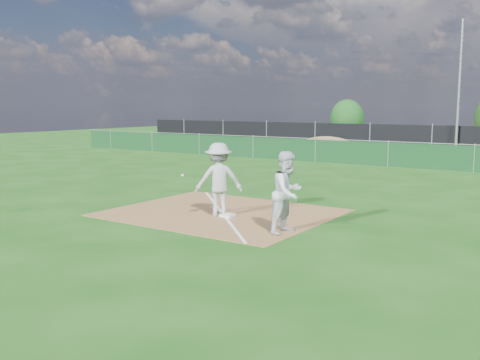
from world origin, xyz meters
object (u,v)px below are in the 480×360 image
object	(u,v)px
play_at_first	(219,179)
tree_left	(347,119)
light_pole	(459,89)
first_base	(228,215)
car_left	(357,134)
car_mid	(457,138)
runner	(288,192)

from	to	relation	value
play_at_first	tree_left	xyz separation A→B (m)	(-10.25, 32.77, 0.80)
light_pole	first_base	size ratio (longest dim) A/B	23.27
light_pole	car_left	xyz separation A→B (m)	(-8.58, 5.76, -3.21)
play_at_first	car_mid	size ratio (longest dim) A/B	0.40
runner	play_at_first	bearing A→B (deg)	82.05
first_base	car_mid	size ratio (longest dim) A/B	0.07
tree_left	car_left	bearing A→B (deg)	-58.90
play_at_first	runner	size ratio (longest dim) A/B	1.02
light_pole	runner	xyz separation A→B (m)	(1.22, -22.74, -3.01)
first_base	tree_left	xyz separation A→B (m)	(-10.55, 32.77, 1.77)
car_left	car_mid	distance (m)	7.93
light_pole	first_base	bearing A→B (deg)	-92.62
play_at_first	tree_left	distance (m)	34.35
first_base	tree_left	size ratio (longest dim) A/B	0.10
play_at_first	tree_left	world-z (taller)	tree_left
first_base	tree_left	bearing A→B (deg)	107.84
first_base	play_at_first	size ratio (longest dim) A/B	0.17
car_mid	tree_left	size ratio (longest dim) A/B	1.42
light_pole	play_at_first	bearing A→B (deg)	-93.40
car_mid	tree_left	bearing A→B (deg)	41.22
car_mid	tree_left	world-z (taller)	tree_left
play_at_first	tree_left	bearing A→B (deg)	107.37
light_pole	first_base	xyz separation A→B (m)	(-1.01, -22.08, -3.94)
light_pole	play_at_first	world-z (taller)	light_pole
light_pole	runner	world-z (taller)	light_pole
runner	car_left	world-z (taller)	runner
first_base	runner	size ratio (longest dim) A/B	0.17
car_mid	runner	bearing A→B (deg)	167.19
car_left	car_mid	xyz separation A→B (m)	(7.75, -1.66, 0.04)
play_at_first	car_mid	world-z (taller)	play_at_first
car_left	car_mid	world-z (taller)	car_mid
tree_left	car_mid	bearing A→B (deg)	-31.61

